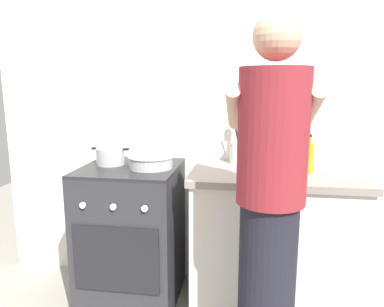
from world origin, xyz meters
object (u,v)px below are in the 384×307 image
(mixing_bowl, at_px, (151,161))
(oil_bottle, at_px, (308,157))
(person, at_px, (270,210))
(stove_range, at_px, (132,234))
(utensil_crock, at_px, (238,149))
(pot, at_px, (110,156))

(mixing_bowl, height_order, oil_bottle, oil_bottle)
(person, bearing_deg, stove_range, 145.33)
(stove_range, height_order, mixing_bowl, mixing_bowl)
(mixing_bowl, bearing_deg, stove_range, 174.00)
(stove_range, distance_m, oil_bottle, 1.21)
(utensil_crock, height_order, oil_bottle, utensil_crock)
(pot, xyz_separation_m, person, (0.97, -0.61, -0.09))
(pot, bearing_deg, stove_range, -13.73)
(mixing_bowl, xyz_separation_m, oil_bottle, (0.94, 0.03, 0.05))
(person, bearing_deg, pot, 147.90)
(stove_range, height_order, utensil_crock, utensil_crock)
(mixing_bowl, relative_size, oil_bottle, 1.27)
(stove_range, xyz_separation_m, utensil_crock, (0.67, 0.19, 0.55))
(pot, height_order, person, person)
(mixing_bowl, distance_m, oil_bottle, 0.94)
(stove_range, distance_m, mixing_bowl, 0.51)
(pot, distance_m, person, 1.15)
(mixing_bowl, xyz_separation_m, utensil_crock, (0.53, 0.21, 0.05))
(pot, bearing_deg, utensil_crock, 11.23)
(pot, bearing_deg, oil_bottle, -0.72)
(stove_range, bearing_deg, utensil_crock, 16.25)
(mixing_bowl, height_order, utensil_crock, utensil_crock)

